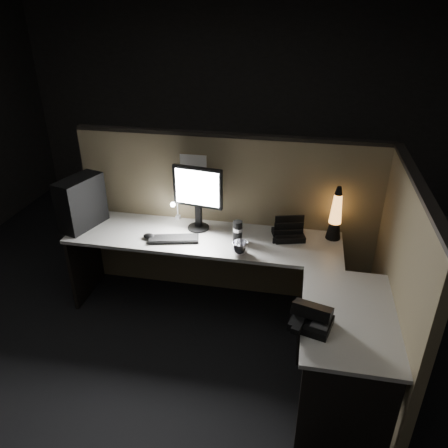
% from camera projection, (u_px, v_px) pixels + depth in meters
% --- Properties ---
extents(floor, '(6.00, 6.00, 0.00)m').
position_uv_depth(floor, '(206.00, 354.00, 3.47)').
color(floor, black).
rests_on(floor, ground).
extents(room_shell, '(6.00, 6.00, 6.00)m').
position_uv_depth(room_shell, '(201.00, 161.00, 2.71)').
color(room_shell, silver).
rests_on(room_shell, ground).
extents(partition_back, '(2.66, 0.06, 1.50)m').
position_uv_depth(partition_back, '(228.00, 218.00, 3.93)').
color(partition_back, brown).
rests_on(partition_back, ground).
extents(partition_right, '(0.06, 1.66, 1.50)m').
position_uv_depth(partition_right, '(397.00, 290.00, 2.98)').
color(partition_right, brown).
rests_on(partition_right, ground).
extents(desk, '(2.60, 1.60, 0.73)m').
position_uv_depth(desk, '(235.00, 279.00, 3.39)').
color(desk, beige).
rests_on(desk, ground).
extents(pc_tower, '(0.31, 0.46, 0.45)m').
position_uv_depth(pc_tower, '(81.00, 203.00, 3.74)').
color(pc_tower, black).
rests_on(pc_tower, desk).
extents(monitor, '(0.44, 0.19, 0.56)m').
position_uv_depth(monitor, '(198.00, 192.00, 3.66)').
color(monitor, black).
rests_on(monitor, desk).
extents(keyboard, '(0.44, 0.23, 0.02)m').
position_uv_depth(keyboard, '(173.00, 239.00, 3.62)').
color(keyboard, black).
rests_on(keyboard, desk).
extents(mouse, '(0.11, 0.09, 0.04)m').
position_uv_depth(mouse, '(149.00, 236.00, 3.64)').
color(mouse, black).
rests_on(mouse, desk).
extents(clip_lamp, '(0.04, 0.17, 0.22)m').
position_uv_depth(clip_lamp, '(175.00, 209.00, 3.85)').
color(clip_lamp, white).
rests_on(clip_lamp, desk).
extents(organizer, '(0.30, 0.28, 0.19)m').
position_uv_depth(organizer, '(288.00, 232.00, 3.65)').
color(organizer, black).
rests_on(organizer, desk).
extents(lava_lamp, '(0.12, 0.12, 0.46)m').
position_uv_depth(lava_lamp, '(335.00, 217.00, 3.56)').
color(lava_lamp, black).
rests_on(lava_lamp, desk).
extents(travel_mug, '(0.08, 0.08, 0.18)m').
position_uv_depth(travel_mug, '(238.00, 231.00, 3.56)').
color(travel_mug, black).
rests_on(travel_mug, desk).
extents(steel_mug, '(0.16, 0.16, 0.11)m').
position_uv_depth(steel_mug, '(240.00, 248.00, 3.40)').
color(steel_mug, silver).
rests_on(steel_mug, desk).
extents(figurine, '(0.06, 0.06, 0.06)m').
position_uv_depth(figurine, '(333.00, 231.00, 3.65)').
color(figurine, orange).
rests_on(figurine, desk).
extents(pinned_paper, '(0.23, 0.00, 0.33)m').
position_uv_depth(pinned_paper, '(194.00, 173.00, 3.75)').
color(pinned_paper, white).
rests_on(pinned_paper, partition_back).
extents(desk_phone, '(0.29, 0.29, 0.14)m').
position_uv_depth(desk_phone, '(311.00, 318.00, 2.67)').
color(desk_phone, black).
rests_on(desk_phone, desk).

